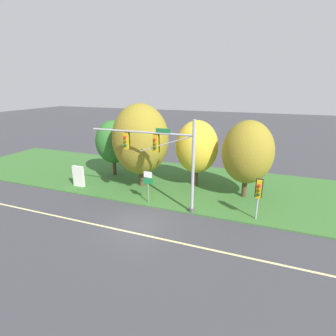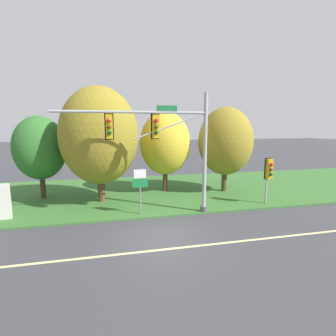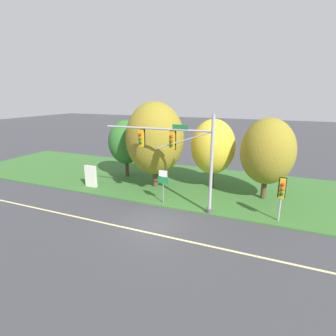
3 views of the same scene
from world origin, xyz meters
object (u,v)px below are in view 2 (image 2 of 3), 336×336
tree_left_of_mast (99,136)px  tree_behind_signpost (165,143)px  route_sign_post (140,185)px  tree_mid_verge (225,141)px  traffic_signal_mast (165,139)px  tree_nearest_road (40,148)px  pedestrian_signal_near_kerb (269,171)px

tree_left_of_mast → tree_behind_signpost: (4.64, 1.67, -0.65)m
route_sign_post → tree_behind_signpost: bearing=62.9°
tree_left_of_mast → tree_mid_verge: bearing=4.5°
traffic_signal_mast → tree_nearest_road: traffic_signal_mast is taller
traffic_signal_mast → tree_mid_verge: 6.96m
tree_nearest_road → tree_mid_verge: (12.90, -0.94, 0.32)m
traffic_signal_mast → tree_behind_signpost: size_ratio=1.37×
tree_nearest_road → tree_left_of_mast: (3.90, -1.64, 0.83)m
traffic_signal_mast → tree_mid_verge: (5.51, 4.23, -0.46)m
tree_behind_signpost → tree_mid_verge: tree_mid_verge is taller
traffic_signal_mast → route_sign_post: (-1.34, 0.34, -2.51)m
tree_left_of_mast → tree_mid_verge: (9.00, 0.70, -0.51)m
route_sign_post → tree_mid_verge: bearing=29.6°
pedestrian_signal_near_kerb → route_sign_post: (-8.02, -0.08, -0.40)m
traffic_signal_mast → tree_behind_signpost: 5.36m
pedestrian_signal_near_kerb → tree_nearest_road: bearing=161.4°
traffic_signal_mast → tree_left_of_mast: 4.96m
route_sign_post → tree_behind_signpost: size_ratio=0.44×
traffic_signal_mast → tree_mid_verge: traffic_signal_mast is taller
traffic_signal_mast → tree_nearest_road: 9.05m
traffic_signal_mast → tree_left_of_mast: (-3.49, 3.52, 0.05)m
traffic_signal_mast → route_sign_post: 2.86m
traffic_signal_mast → tree_left_of_mast: tree_left_of_mast is taller
route_sign_post → tree_behind_signpost: tree_behind_signpost is taller
route_sign_post → tree_nearest_road: (-6.05, 4.83, 1.72)m
route_sign_post → tree_mid_verge: size_ratio=0.41×
tree_left_of_mast → tree_mid_verge: tree_left_of_mast is taller
traffic_signal_mast → pedestrian_signal_near_kerb: bearing=3.6°
pedestrian_signal_near_kerb → tree_mid_verge: tree_mid_verge is taller
pedestrian_signal_near_kerb → tree_left_of_mast: (-10.17, 3.10, 2.16)m
route_sign_post → tree_mid_verge: (6.85, 3.89, 2.05)m
tree_behind_signpost → tree_left_of_mast: bearing=-160.2°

